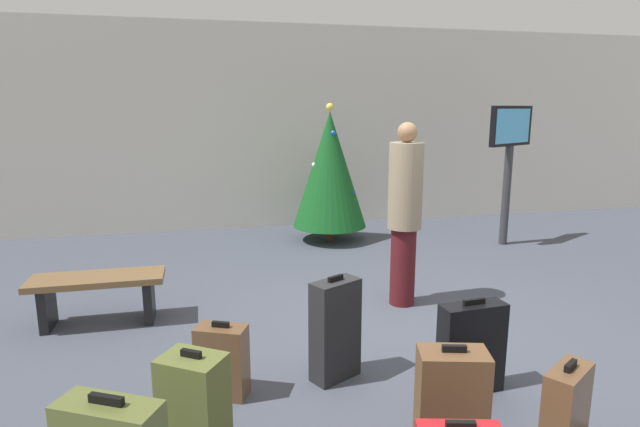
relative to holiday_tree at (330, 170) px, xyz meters
name	(u,v)px	position (x,y,z in m)	size (l,w,h in m)	color
ground_plane	(406,335)	(-0.16, -3.49, -1.11)	(16.00, 16.00, 0.00)	#424754
back_wall	(303,128)	(-0.16, 1.28, 0.59)	(16.00, 0.20, 3.41)	beige
holiday_tree	(330,170)	(0.00, 0.00, 0.00)	(1.13, 1.13, 2.11)	#4C3319
flight_info_kiosk	(510,147)	(2.53, -0.83, 0.36)	(0.93, 0.52, 2.07)	#333338
waiting_bench	(98,289)	(-2.94, -2.58, -0.77)	(1.22, 0.44, 0.48)	brown
traveller_0	(405,210)	(0.09, -2.76, -0.10)	(0.37, 0.37, 1.91)	#4C1419
suitcase_2	(471,348)	(-0.07, -4.47, -0.78)	(0.50, 0.21, 0.71)	black
suitcase_3	(451,404)	(-0.56, -5.11, -0.78)	(0.45, 0.33, 0.71)	brown
suitcase_4	(222,361)	(-1.84, -4.13, -0.85)	(0.40, 0.32, 0.57)	brown
suitcase_5	(335,330)	(-0.99, -4.07, -0.72)	(0.42, 0.34, 0.82)	#232326
suitcase_6	(565,417)	(0.04, -5.33, -0.81)	(0.39, 0.33, 0.65)	brown
suitcase_8	(194,413)	(-2.03, -4.86, -0.77)	(0.43, 0.41, 0.73)	#59602D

